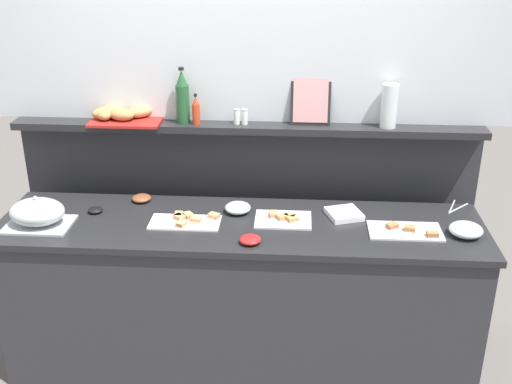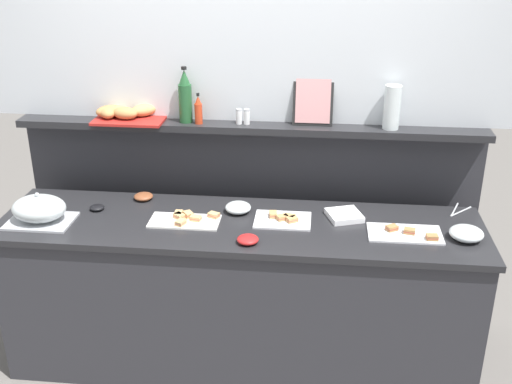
{
  "view_description": "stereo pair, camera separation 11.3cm",
  "coord_description": "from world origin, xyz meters",
  "views": [
    {
      "loc": [
        0.28,
        -2.95,
        2.37
      ],
      "look_at": [
        0.08,
        0.1,
        1.03
      ],
      "focal_mm": 43.97,
      "sensor_mm": 36.0,
      "label": 1
    },
    {
      "loc": [
        0.39,
        -2.94,
        2.37
      ],
      "look_at": [
        0.08,
        0.1,
        1.03
      ],
      "focal_mm": 43.97,
      "sensor_mm": 36.0,
      "label": 2
    }
  ],
  "objects": [
    {
      "name": "sandwich_platter_front",
      "position": [
        -0.28,
        -0.02,
        0.9
      ],
      "size": [
        0.37,
        0.18,
        0.04
      ],
      "color": "white",
      "rests_on": "buffet_counter"
    },
    {
      "name": "hot_sauce_bottle",
      "position": [
        -0.28,
        0.41,
        1.38
      ],
      "size": [
        0.04,
        0.04,
        0.18
      ],
      "color": "red",
      "rests_on": "back_ledge_unit"
    },
    {
      "name": "serving_tongs",
      "position": [
        1.17,
        0.26,
        0.9
      ],
      "size": [
        0.14,
        0.18,
        0.01
      ],
      "color": "#B7BABF",
      "rests_on": "buffet_counter"
    },
    {
      "name": "sandwich_platter_side",
      "position": [
        0.86,
        -0.05,
        0.9
      ],
      "size": [
        0.37,
        0.21,
        0.04
      ],
      "color": "silver",
      "rests_on": "buffet_counter"
    },
    {
      "name": "water_carafe",
      "position": [
        0.79,
        0.43,
        1.43
      ],
      "size": [
        0.09,
        0.09,
        0.24
      ],
      "primitive_type": "cylinder",
      "color": "silver",
      "rests_on": "back_ledge_unit"
    },
    {
      "name": "glass_bowl_medium",
      "position": [
        -0.03,
        0.13,
        0.92
      ],
      "size": [
        0.14,
        0.14,
        0.06
      ],
      "color": "silver",
      "rests_on": "buffet_counter"
    },
    {
      "name": "sandwich_platter_rear",
      "position": [
        0.23,
        0.04,
        0.9
      ],
      "size": [
        0.3,
        0.22,
        0.04
      ],
      "color": "silver",
      "rests_on": "buffet_counter"
    },
    {
      "name": "pepper_shaker",
      "position": [
        -0.01,
        0.43,
        1.35
      ],
      "size": [
        0.03,
        0.03,
        0.09
      ],
      "color": "white",
      "rests_on": "back_ledge_unit"
    },
    {
      "name": "serving_cloche",
      "position": [
        -1.05,
        -0.1,
        0.97
      ],
      "size": [
        0.34,
        0.24,
        0.17
      ],
      "color": "#B7BABF",
      "rests_on": "buffet_counter"
    },
    {
      "name": "glass_bowl_large",
      "position": [
        1.15,
        -0.07,
        0.92
      ],
      "size": [
        0.17,
        0.17,
        0.07
      ],
      "color": "silver",
      "rests_on": "buffet_counter"
    },
    {
      "name": "ground_plane",
      "position": [
        0.0,
        0.6,
        0.0
      ],
      "size": [
        12.0,
        12.0,
        0.0
      ],
      "primitive_type": "plane",
      "color": "slate"
    },
    {
      "name": "back_ledge_unit",
      "position": [
        0.0,
        0.5,
        0.68
      ],
      "size": [
        2.68,
        0.22,
        1.3
      ],
      "color": "#2D2D33",
      "rests_on": "ground_plane"
    },
    {
      "name": "napkin_stack",
      "position": [
        0.55,
        0.12,
        0.91
      ],
      "size": [
        0.22,
        0.22,
        0.03
      ],
      "primitive_type": "cube",
      "rotation": [
        0.0,
        0.0,
        0.33
      ],
      "color": "white",
      "rests_on": "buffet_counter"
    },
    {
      "name": "upper_wall_panel",
      "position": [
        0.0,
        0.53,
        1.95
      ],
      "size": [
        3.28,
        0.08,
        1.3
      ],
      "primitive_type": "cube",
      "color": "silver",
      "rests_on": "back_ledge_unit"
    },
    {
      "name": "condiment_bowl_dark",
      "position": [
        -0.58,
        0.24,
        0.91
      ],
      "size": [
        0.11,
        0.11,
        0.04
      ],
      "primitive_type": "ellipsoid",
      "color": "brown",
      "rests_on": "buffet_counter"
    },
    {
      "name": "buffet_counter",
      "position": [
        0.0,
        0.0,
        0.45
      ],
      "size": [
        2.57,
        0.65,
        0.89
      ],
      "color": "#2D2D33",
      "rests_on": "ground_plane"
    },
    {
      "name": "condiment_bowl_teal",
      "position": [
        0.07,
        -0.22,
        0.91
      ],
      "size": [
        0.11,
        0.11,
        0.04
      ],
      "primitive_type": "ellipsoid",
      "color": "red",
      "rests_on": "buffet_counter"
    },
    {
      "name": "wine_bottle_green",
      "position": [
        -0.36,
        0.43,
        1.45
      ],
      "size": [
        0.08,
        0.08,
        0.32
      ],
      "color": "#23562D",
      "rests_on": "back_ledge_unit"
    },
    {
      "name": "framed_picture",
      "position": [
        0.36,
        0.46,
        1.44
      ],
      "size": [
        0.22,
        0.08,
        0.27
      ],
      "color": "black",
      "rests_on": "back_ledge_unit"
    },
    {
      "name": "condiment_bowl_cream",
      "position": [
        -0.8,
        0.08,
        0.91
      ],
      "size": [
        0.08,
        0.08,
        0.03
      ],
      "primitive_type": "ellipsoid",
      "color": "black",
      "rests_on": "buffet_counter"
    },
    {
      "name": "bread_basket",
      "position": [
        -0.72,
        0.44,
        1.34
      ],
      "size": [
        0.41,
        0.28,
        0.08
      ],
      "color": "#B2231E",
      "rests_on": "back_ledge_unit"
    },
    {
      "name": "salt_shaker",
      "position": [
        -0.05,
        0.43,
        1.35
      ],
      "size": [
        0.03,
        0.03,
        0.09
      ],
      "color": "white",
      "rests_on": "back_ledge_unit"
    }
  ]
}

